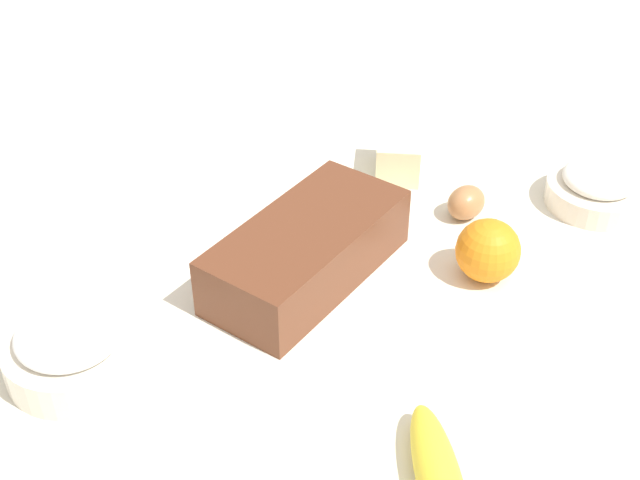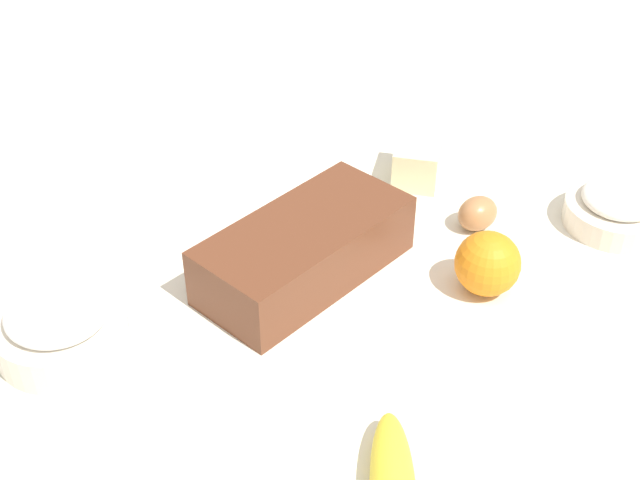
# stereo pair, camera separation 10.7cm
# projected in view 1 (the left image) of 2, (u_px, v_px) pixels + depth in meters

# --- Properties ---
(ground_plane) EXTENTS (2.40, 2.40, 0.02)m
(ground_plane) POSITION_uv_depth(u_px,v_px,m) (320.00, 271.00, 1.10)
(ground_plane) COLOR silver
(loaf_pan) EXTENTS (0.30, 0.18, 0.08)m
(loaf_pan) POSITION_uv_depth(u_px,v_px,m) (307.00, 250.00, 1.06)
(loaf_pan) COLOR brown
(loaf_pan) RESTS_ON ground_plane
(flour_bowl) EXTENTS (0.14, 0.14, 0.06)m
(flour_bowl) POSITION_uv_depth(u_px,v_px,m) (598.00, 188.00, 1.19)
(flour_bowl) COLOR silver
(flour_bowl) RESTS_ON ground_plane
(sugar_bowl) EXTENTS (0.15, 0.15, 0.08)m
(sugar_bowl) POSITION_uv_depth(u_px,v_px,m) (72.00, 347.00, 0.93)
(sugar_bowl) COLOR silver
(sugar_bowl) RESTS_ON ground_plane
(orange_fruit) EXTENTS (0.08, 0.08, 0.08)m
(orange_fruit) POSITION_uv_depth(u_px,v_px,m) (488.00, 251.00, 1.06)
(orange_fruit) COLOR orange
(orange_fruit) RESTS_ON ground_plane
(butter_block) EXTENTS (0.11, 0.09, 0.06)m
(butter_block) POSITION_uv_depth(u_px,v_px,m) (398.00, 155.00, 1.26)
(butter_block) COLOR #F4EDB2
(butter_block) RESTS_ON ground_plane
(egg_near_butter) EXTENTS (0.07, 0.06, 0.05)m
(egg_near_butter) POSITION_uv_depth(u_px,v_px,m) (466.00, 203.00, 1.17)
(egg_near_butter) COLOR #AE7647
(egg_near_butter) RESTS_ON ground_plane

